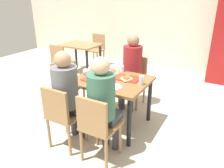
% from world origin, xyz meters
% --- Properties ---
extents(ground_plane, '(10.00, 10.00, 0.02)m').
position_xyz_m(ground_plane, '(0.00, 0.00, -0.01)').
color(ground_plane, '#B2AD9E').
extents(back_wall, '(10.00, 0.10, 2.80)m').
position_xyz_m(back_wall, '(0.00, 3.20, 1.40)').
color(back_wall, beige).
rests_on(back_wall, ground_plane).
extents(main_table, '(1.04, 0.86, 0.74)m').
position_xyz_m(main_table, '(0.00, 0.00, 0.64)').
color(main_table, brown).
rests_on(main_table, ground_plane).
extents(chair_near_left, '(0.40, 0.40, 0.87)m').
position_xyz_m(chair_near_left, '(-0.26, -0.81, 0.51)').
color(chair_near_left, '#9E7247').
rests_on(chair_near_left, ground_plane).
extents(chair_near_right, '(0.40, 0.40, 0.87)m').
position_xyz_m(chair_near_right, '(0.26, -0.81, 0.51)').
color(chair_near_right, '#9E7247').
rests_on(chair_near_right, ground_plane).
extents(chair_far_side, '(0.40, 0.40, 0.87)m').
position_xyz_m(chair_far_side, '(0.00, 0.81, 0.51)').
color(chair_far_side, '#9E7247').
rests_on(chair_far_side, ground_plane).
extents(chair_left_end, '(0.40, 0.40, 0.87)m').
position_xyz_m(chair_left_end, '(-0.90, 0.00, 0.51)').
color(chair_left_end, '#9E7247').
rests_on(chair_left_end, ground_plane).
extents(person_in_red, '(0.32, 0.42, 1.28)m').
position_xyz_m(person_in_red, '(-0.26, -0.67, 0.76)').
color(person_in_red, '#383842').
rests_on(person_in_red, ground_plane).
extents(person_in_brown_jacket, '(0.32, 0.42, 1.28)m').
position_xyz_m(person_in_brown_jacket, '(0.26, -0.67, 0.76)').
color(person_in_brown_jacket, '#383842').
rests_on(person_in_brown_jacket, ground_plane).
extents(person_far_side, '(0.32, 0.42, 1.28)m').
position_xyz_m(person_far_side, '(-0.00, 0.67, 0.76)').
color(person_far_side, '#383842').
rests_on(person_far_side, ground_plane).
extents(tray_red_near, '(0.39, 0.30, 0.02)m').
position_xyz_m(tray_red_near, '(-0.18, -0.15, 0.75)').
color(tray_red_near, red).
rests_on(tray_red_near, main_table).
extents(tray_red_far, '(0.37, 0.27, 0.02)m').
position_xyz_m(tray_red_far, '(0.18, 0.13, 0.75)').
color(tray_red_far, red).
rests_on(tray_red_far, main_table).
extents(paper_plate_center, '(0.22, 0.22, 0.01)m').
position_xyz_m(paper_plate_center, '(-0.16, 0.24, 0.75)').
color(paper_plate_center, white).
rests_on(paper_plate_center, main_table).
extents(paper_plate_near_edge, '(0.22, 0.22, 0.01)m').
position_xyz_m(paper_plate_near_edge, '(0.16, -0.24, 0.75)').
color(paper_plate_near_edge, white).
rests_on(paper_plate_near_edge, main_table).
extents(pizza_slice_a, '(0.28, 0.26, 0.02)m').
position_xyz_m(pizza_slice_a, '(-0.18, -0.14, 0.77)').
color(pizza_slice_a, tan).
rests_on(pizza_slice_a, tray_red_near).
extents(pizza_slice_b, '(0.21, 0.25, 0.02)m').
position_xyz_m(pizza_slice_b, '(0.18, 0.10, 0.77)').
color(pizza_slice_b, '#DBAD60').
rests_on(pizza_slice_b, tray_red_far).
extents(pizza_slice_c, '(0.18, 0.20, 0.02)m').
position_xyz_m(pizza_slice_c, '(-0.13, 0.26, 0.76)').
color(pizza_slice_c, '#DBAD60').
rests_on(pizza_slice_c, paper_plate_center).
extents(plastic_cup_a, '(0.07, 0.07, 0.10)m').
position_xyz_m(plastic_cup_a, '(-0.03, 0.36, 0.79)').
color(plastic_cup_a, white).
rests_on(plastic_cup_a, main_table).
extents(plastic_cup_b, '(0.07, 0.07, 0.10)m').
position_xyz_m(plastic_cup_b, '(0.03, -0.36, 0.79)').
color(plastic_cup_b, white).
rests_on(plastic_cup_b, main_table).
extents(plastic_cup_c, '(0.07, 0.07, 0.10)m').
position_xyz_m(plastic_cup_c, '(-0.42, 0.06, 0.79)').
color(plastic_cup_c, white).
rests_on(plastic_cup_c, main_table).
extents(soda_can, '(0.07, 0.07, 0.12)m').
position_xyz_m(soda_can, '(0.44, 0.02, 0.80)').
color(soda_can, '#B7BCC6').
rests_on(soda_can, main_table).
extents(condiment_bottle, '(0.06, 0.06, 0.16)m').
position_xyz_m(condiment_bottle, '(-0.34, 0.24, 0.82)').
color(condiment_bottle, orange).
rests_on(condiment_bottle, main_table).
extents(foil_bundle, '(0.10, 0.10, 0.10)m').
position_xyz_m(foil_bundle, '(-0.44, -0.02, 0.79)').
color(foil_bundle, silver).
rests_on(foil_bundle, main_table).
extents(background_table, '(0.90, 0.70, 0.74)m').
position_xyz_m(background_table, '(-1.85, 1.71, 0.62)').
color(background_table, '#9E7247').
rests_on(background_table, ground_plane).
extents(background_chair_near, '(0.40, 0.40, 0.87)m').
position_xyz_m(background_chair_near, '(-1.85, 0.98, 0.51)').
color(background_chair_near, '#9E7247').
rests_on(background_chair_near, ground_plane).
extents(background_chair_far, '(0.40, 0.40, 0.87)m').
position_xyz_m(background_chair_far, '(-1.85, 2.44, 0.51)').
color(background_chair_far, '#9E7247').
rests_on(background_chair_far, ground_plane).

